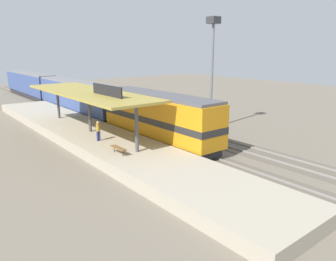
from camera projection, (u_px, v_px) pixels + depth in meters
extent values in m
plane|color=#706656|center=(148.00, 130.00, 34.97)|extent=(120.00, 120.00, 0.00)
cube|color=#5F5649|center=(132.00, 133.00, 33.75)|extent=(3.20, 110.00, 0.04)
cube|color=gray|center=(126.00, 133.00, 33.30)|extent=(0.10, 110.00, 0.16)
cube|color=gray|center=(138.00, 131.00, 34.18)|extent=(0.10, 110.00, 0.16)
cube|color=#5F5649|center=(167.00, 126.00, 36.55)|extent=(3.20, 110.00, 0.04)
cube|color=gray|center=(161.00, 127.00, 36.09)|extent=(0.10, 110.00, 0.16)
cube|color=gray|center=(171.00, 125.00, 36.97)|extent=(0.10, 110.00, 0.16)
cube|color=#A89E89|center=(91.00, 136.00, 30.86)|extent=(6.00, 44.00, 0.90)
cylinder|color=#47474C|center=(137.00, 129.00, 24.26)|extent=(0.28, 0.28, 3.60)
cylinder|color=#47474C|center=(90.00, 113.00, 30.31)|extent=(0.28, 0.28, 3.60)
cylinder|color=#47474C|center=(58.00, 102.00, 36.37)|extent=(0.28, 0.28, 3.60)
cube|color=#A38E3D|center=(88.00, 93.00, 29.85)|extent=(5.20, 18.00, 0.20)
cube|color=black|center=(107.00, 90.00, 26.99)|extent=(0.12, 4.80, 0.90)
cylinder|color=#333338|center=(123.00, 153.00, 23.60)|extent=(0.07, 0.07, 0.42)
cylinder|color=#333338|center=(114.00, 149.00, 24.59)|extent=(0.07, 0.07, 0.42)
cube|color=brown|center=(118.00, 148.00, 24.03)|extent=(0.44, 1.70, 0.08)
cube|color=#28282D|center=(158.00, 137.00, 30.21)|extent=(2.60, 13.60, 0.70)
cube|color=orange|center=(158.00, 115.00, 29.70)|extent=(2.90, 14.40, 3.50)
cube|color=#515156|center=(158.00, 95.00, 29.24)|extent=(2.78, 14.11, 0.24)
cube|color=#282828|center=(158.00, 118.00, 29.76)|extent=(2.93, 14.43, 0.56)
cube|color=#28282D|center=(78.00, 110.00, 43.83)|extent=(2.60, 19.20, 0.70)
cube|color=#384C84|center=(77.00, 95.00, 43.34)|extent=(2.90, 20.00, 3.30)
cube|color=slate|center=(76.00, 82.00, 42.91)|extent=(2.78, 19.60, 0.24)
cube|color=#28282D|center=(31.00, 94.00, 59.57)|extent=(2.60, 19.20, 0.70)
cube|color=#384C84|center=(30.00, 83.00, 59.09)|extent=(2.90, 20.00, 3.30)
cube|color=slate|center=(29.00, 73.00, 58.66)|extent=(2.78, 19.60, 0.24)
cube|color=#28282D|center=(162.00, 121.00, 37.00)|extent=(2.50, 11.20, 0.70)
cube|color=#6B6056|center=(162.00, 107.00, 36.60)|extent=(2.80, 12.00, 2.60)
cube|color=#554D45|center=(162.00, 94.00, 36.25)|extent=(2.69, 11.76, 0.24)
cylinder|color=slate|center=(212.00, 78.00, 34.36)|extent=(0.28, 0.28, 11.00)
cube|color=#333338|center=(214.00, 20.00, 32.94)|extent=(1.10, 1.10, 0.70)
cylinder|color=navy|center=(97.00, 136.00, 27.46)|extent=(0.16, 0.16, 0.84)
cylinder|color=navy|center=(99.00, 136.00, 27.57)|extent=(0.16, 0.16, 0.84)
cylinder|color=olive|center=(98.00, 128.00, 27.34)|extent=(0.34, 0.34, 0.64)
sphere|color=tan|center=(98.00, 123.00, 27.23)|extent=(0.23, 0.23, 0.23)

